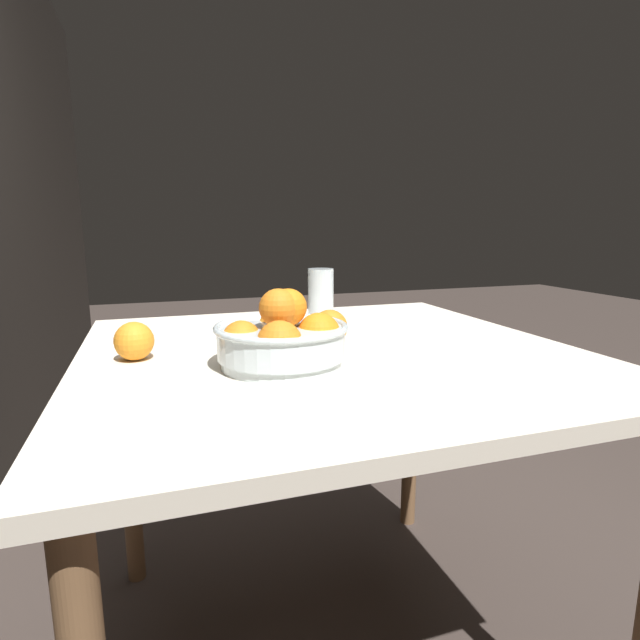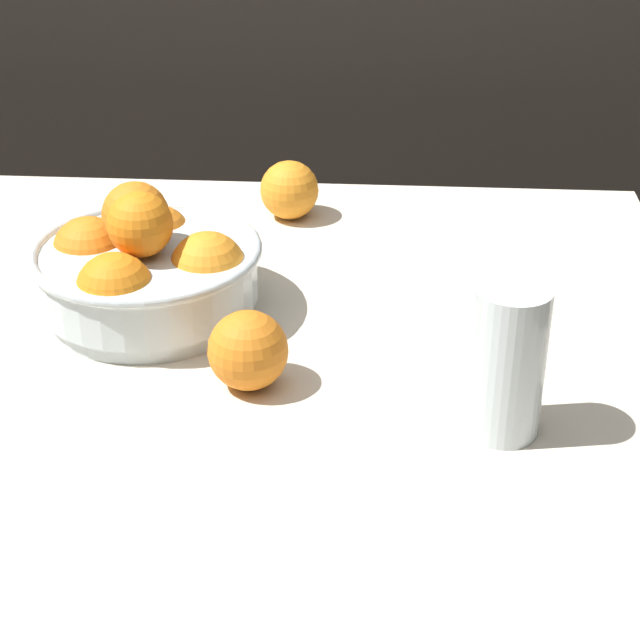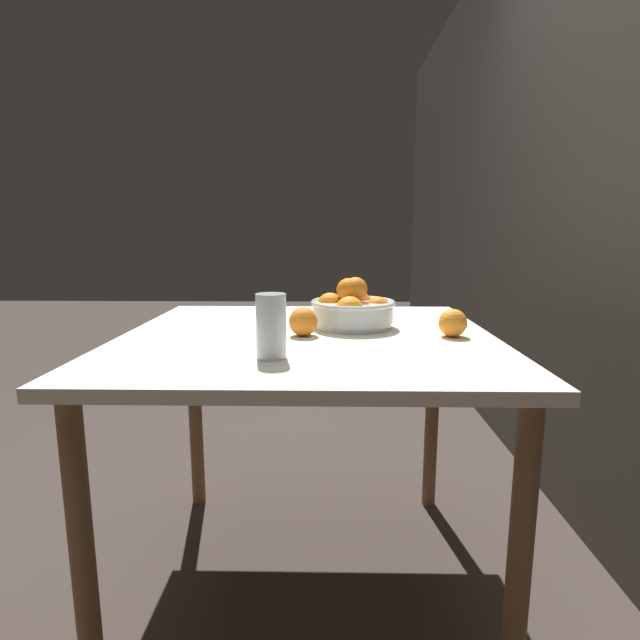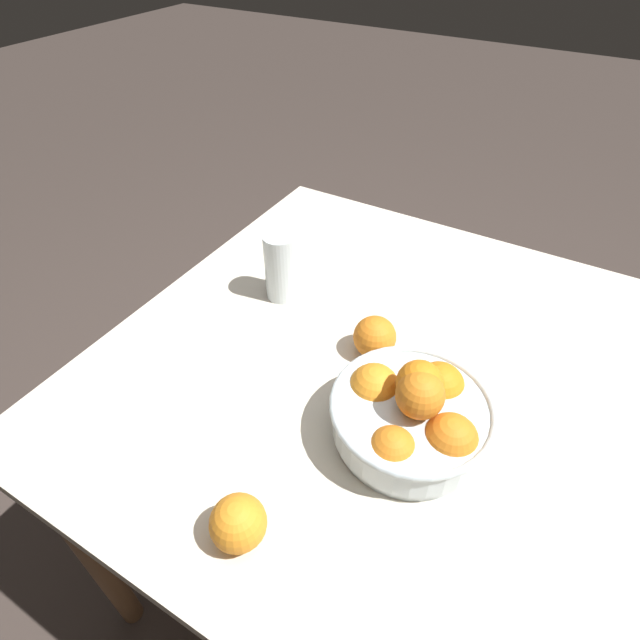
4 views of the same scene
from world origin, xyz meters
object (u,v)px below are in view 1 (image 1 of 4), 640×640
orange_loose_near_bowl (330,327)px  orange_loose_front (134,341)px  juice_glass (321,299)px  fruit_bowl (282,338)px

orange_loose_near_bowl → orange_loose_front: bearing=89.5°
juice_glass → orange_loose_near_bowl: bearing=166.1°
orange_loose_front → orange_loose_near_bowl: bearing=-90.5°
juice_glass → orange_loose_front: bearing=117.0°
juice_glass → orange_loose_near_bowl: juice_glass is taller
fruit_bowl → orange_loose_near_bowl: fruit_bowl is taller
juice_glass → orange_loose_front: size_ratio=1.93×
fruit_bowl → orange_loose_front: bearing=63.5°
juice_glass → orange_loose_near_bowl: (-0.24, 0.06, -0.03)m
juice_glass → orange_loose_near_bowl: size_ratio=1.86×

